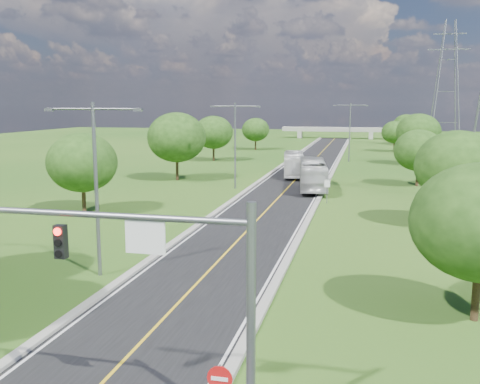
% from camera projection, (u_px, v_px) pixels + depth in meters
% --- Properties ---
extents(ground, '(260.00, 260.00, 0.00)m').
position_uv_depth(ground, '(301.00, 174.00, 75.88)').
color(ground, '#204B15').
rests_on(ground, ground).
extents(road, '(8.00, 150.00, 0.06)m').
position_uv_depth(road, '(306.00, 169.00, 81.63)').
color(road, black).
rests_on(road, ground).
extents(curb_left, '(0.50, 150.00, 0.22)m').
position_uv_depth(curb_left, '(279.00, 168.00, 82.58)').
color(curb_left, gray).
rests_on(curb_left, ground).
extents(curb_right, '(0.50, 150.00, 0.22)m').
position_uv_depth(curb_right, '(334.00, 169.00, 80.65)').
color(curb_right, gray).
rests_on(curb_right, ground).
extents(signal_mast, '(8.54, 0.33, 7.20)m').
position_uv_depth(signal_mast, '(181.00, 276.00, 15.68)').
color(signal_mast, slate).
rests_on(signal_mast, ground).
extents(speed_limit_sign, '(0.55, 0.09, 2.40)m').
position_uv_depth(speed_limit_sign, '(327.00, 188.00, 53.30)').
color(speed_limit_sign, slate).
rests_on(speed_limit_sign, ground).
extents(overpass, '(30.00, 3.00, 3.20)m').
position_uv_depth(overpass, '(335.00, 130.00, 152.28)').
color(overpass, gray).
rests_on(overpass, ground).
extents(streetlight_near_left, '(5.90, 0.25, 10.00)m').
position_uv_depth(streetlight_near_left, '(96.00, 174.00, 30.19)').
color(streetlight_near_left, slate).
rests_on(streetlight_near_left, ground).
extents(streetlight_mid_left, '(5.90, 0.25, 10.00)m').
position_uv_depth(streetlight_mid_left, '(235.00, 138.00, 61.87)').
color(streetlight_mid_left, slate).
rests_on(streetlight_mid_left, ground).
extents(streetlight_far_right, '(5.90, 0.25, 10.00)m').
position_uv_depth(streetlight_far_right, '(350.00, 127.00, 90.82)').
color(streetlight_far_right, slate).
rests_on(streetlight_far_right, ground).
extents(power_tower_far, '(9.00, 6.40, 28.00)m').
position_uv_depth(power_tower_far, '(447.00, 85.00, 120.48)').
color(power_tower_far, slate).
rests_on(power_tower_far, ground).
extents(tree_lb, '(6.30, 6.30, 7.33)m').
position_uv_depth(tree_lb, '(82.00, 163.00, 48.03)').
color(tree_lb, black).
rests_on(tree_lb, ground).
extents(tree_lc, '(7.56, 7.56, 8.79)m').
position_uv_depth(tree_lc, '(177.00, 137.00, 68.77)').
color(tree_lc, black).
rests_on(tree_lc, ground).
extents(tree_ld, '(6.72, 6.72, 7.82)m').
position_uv_depth(tree_ld, '(213.00, 132.00, 92.37)').
color(tree_ld, black).
rests_on(tree_ld, ground).
extents(tree_le, '(5.88, 5.88, 6.84)m').
position_uv_depth(tree_le, '(256.00, 130.00, 114.94)').
color(tree_le, black).
rests_on(tree_le, ground).
extents(tree_rb, '(6.72, 6.72, 7.82)m').
position_uv_depth(tree_rb, '(457.00, 166.00, 42.63)').
color(tree_rb, black).
rests_on(tree_rb, ground).
extents(tree_rc, '(5.88, 5.88, 6.84)m').
position_uv_depth(tree_rc, '(419.00, 150.00, 64.08)').
color(tree_rc, black).
rests_on(tree_rc, ground).
extents(tree_rd, '(7.14, 7.14, 8.30)m').
position_uv_depth(tree_rd, '(418.00, 132.00, 86.51)').
color(tree_rd, black).
rests_on(tree_rd, ground).
extents(tree_re, '(5.46, 5.46, 6.35)m').
position_uv_depth(tree_re, '(395.00, 132.00, 110.32)').
color(tree_re, black).
rests_on(tree_re, ground).
extents(tree_rf, '(6.30, 6.30, 7.33)m').
position_uv_depth(tree_rf, '(406.00, 126.00, 128.63)').
color(tree_rf, black).
rests_on(tree_rf, ground).
extents(bus_outbound, '(4.42, 12.62, 3.44)m').
position_uv_depth(bus_outbound, '(313.00, 174.00, 61.86)').
color(bus_outbound, beige).
rests_on(bus_outbound, road).
extents(bus_inbound, '(4.36, 11.68, 3.18)m').
position_uv_depth(bus_inbound, '(294.00, 164.00, 73.62)').
color(bus_inbound, white).
rests_on(bus_inbound, road).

